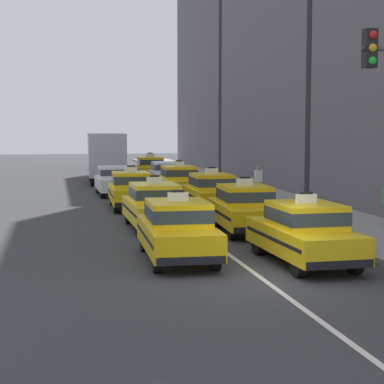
{
  "coord_description": "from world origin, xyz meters",
  "views": [
    {
      "loc": [
        -4.85,
        -15.31,
        3.65
      ],
      "look_at": [
        0.02,
        8.83,
        1.3
      ],
      "focal_mm": 63.29,
      "sensor_mm": 36.0,
      "label": 1
    }
  ],
  "objects_px": {
    "taxi_right_sixth": "(150,168)",
    "taxi_left_nearest": "(177,229)",
    "pedestrian_mid_block": "(259,183)",
    "taxi_right_nearest": "(304,232)",
    "taxi_right_third": "(211,192)",
    "taxi_right_second": "(244,208)",
    "taxi_right_fourth": "(179,181)",
    "taxi_left_third": "(131,189)",
    "fire_hydrant": "(336,223)",
    "sedan_left_fourth": "(114,180)",
    "sedan_right_fifth": "(166,174)",
    "box_truck_left_fifth": "(106,156)",
    "taxi_left_second": "(154,205)"
  },
  "relations": [
    {
      "from": "taxi_left_third",
      "to": "sedan_left_fourth",
      "type": "distance_m",
      "value": 6.2
    },
    {
      "from": "taxi_left_nearest",
      "to": "sedan_left_fourth",
      "type": "xyz_separation_m",
      "value": [
        -0.19,
        18.43,
        -0.03
      ]
    },
    {
      "from": "taxi_right_fourth",
      "to": "taxi_right_second",
      "type": "bearing_deg",
      "value": -89.39
    },
    {
      "from": "pedestrian_mid_block",
      "to": "taxi_right_third",
      "type": "bearing_deg",
      "value": -134.38
    },
    {
      "from": "pedestrian_mid_block",
      "to": "taxi_left_second",
      "type": "bearing_deg",
      "value": -128.85
    },
    {
      "from": "taxi_left_nearest",
      "to": "taxi_left_third",
      "type": "bearing_deg",
      "value": 89.73
    },
    {
      "from": "taxi_right_nearest",
      "to": "taxi_right_third",
      "type": "height_order",
      "value": "same"
    },
    {
      "from": "taxi_left_nearest",
      "to": "taxi_right_third",
      "type": "height_order",
      "value": "same"
    },
    {
      "from": "taxi_right_second",
      "to": "fire_hydrant",
      "type": "height_order",
      "value": "taxi_right_second"
    },
    {
      "from": "taxi_left_third",
      "to": "taxi_right_third",
      "type": "relative_size",
      "value": 1.01
    },
    {
      "from": "taxi_right_second",
      "to": "pedestrian_mid_block",
      "type": "bearing_deg",
      "value": 70.02
    },
    {
      "from": "taxi_left_nearest",
      "to": "pedestrian_mid_block",
      "type": "bearing_deg",
      "value": 64.54
    },
    {
      "from": "taxi_left_nearest",
      "to": "box_truck_left_fifth",
      "type": "height_order",
      "value": "box_truck_left_fifth"
    },
    {
      "from": "taxi_left_third",
      "to": "sedan_right_fifth",
      "type": "relative_size",
      "value": 1.07
    },
    {
      "from": "taxi_right_sixth",
      "to": "taxi_left_nearest",
      "type": "bearing_deg",
      "value": -96.32
    },
    {
      "from": "taxi_left_nearest",
      "to": "sedan_right_fifth",
      "type": "bearing_deg",
      "value": 81.62
    },
    {
      "from": "fire_hydrant",
      "to": "taxi_right_nearest",
      "type": "bearing_deg",
      "value": -124.45
    },
    {
      "from": "box_truck_left_fifth",
      "to": "taxi_right_second",
      "type": "relative_size",
      "value": 1.52
    },
    {
      "from": "taxi_left_nearest",
      "to": "taxi_right_second",
      "type": "distance_m",
      "value": 5.46
    },
    {
      "from": "taxi_left_third",
      "to": "taxi_right_nearest",
      "type": "xyz_separation_m",
      "value": [
        3.17,
        -13.4,
        0.0
      ]
    },
    {
      "from": "sedan_left_fourth",
      "to": "box_truck_left_fifth",
      "type": "height_order",
      "value": "box_truck_left_fifth"
    },
    {
      "from": "taxi_left_nearest",
      "to": "fire_hydrant",
      "type": "bearing_deg",
      "value": 23.08
    },
    {
      "from": "taxi_right_second",
      "to": "fire_hydrant",
      "type": "distance_m",
      "value": 3.27
    },
    {
      "from": "taxi_left_second",
      "to": "taxi_right_fourth",
      "type": "distance_m",
      "value": 11.09
    },
    {
      "from": "taxi_right_third",
      "to": "pedestrian_mid_block",
      "type": "distance_m",
      "value": 4.47
    },
    {
      "from": "taxi_left_second",
      "to": "pedestrian_mid_block",
      "type": "distance_m",
      "value": 10.02
    },
    {
      "from": "taxi_left_third",
      "to": "taxi_right_fourth",
      "type": "xyz_separation_m",
      "value": [
        2.97,
        4.28,
        0.0
      ]
    },
    {
      "from": "taxi_left_third",
      "to": "pedestrian_mid_block",
      "type": "relative_size",
      "value": 2.81
    },
    {
      "from": "sedan_left_fourth",
      "to": "taxi_right_fourth",
      "type": "distance_m",
      "value": 3.74
    },
    {
      "from": "taxi_right_nearest",
      "to": "sedan_right_fifth",
      "type": "relative_size",
      "value": 1.07
    },
    {
      "from": "taxi_right_nearest",
      "to": "taxi_right_sixth",
      "type": "distance_m",
      "value": 28.91
    },
    {
      "from": "sedan_right_fifth",
      "to": "fire_hydrant",
      "type": "height_order",
      "value": "sedan_right_fifth"
    },
    {
      "from": "sedan_left_fourth",
      "to": "taxi_right_fourth",
      "type": "relative_size",
      "value": 0.94
    },
    {
      "from": "box_truck_left_fifth",
      "to": "pedestrian_mid_block",
      "type": "distance_m",
      "value": 14.57
    },
    {
      "from": "taxi_left_nearest",
      "to": "sedan_right_fifth",
      "type": "xyz_separation_m",
      "value": [
        3.33,
        22.57,
        -0.03
      ]
    },
    {
      "from": "taxi_right_second",
      "to": "taxi_right_fourth",
      "type": "xyz_separation_m",
      "value": [
        -0.13,
        12.06,
        0.0
      ]
    },
    {
      "from": "taxi_right_sixth",
      "to": "pedestrian_mid_block",
      "type": "bearing_deg",
      "value": -76.48
    },
    {
      "from": "sedan_left_fourth",
      "to": "fire_hydrant",
      "type": "relative_size",
      "value": 5.93
    },
    {
      "from": "taxi_right_fourth",
      "to": "taxi_right_sixth",
      "type": "xyz_separation_m",
      "value": [
        0.05,
        11.23,
        0.0
      ]
    },
    {
      "from": "taxi_left_nearest",
      "to": "taxi_right_fourth",
      "type": "relative_size",
      "value": 1.0
    },
    {
      "from": "taxi_right_sixth",
      "to": "pedestrian_mid_block",
      "type": "height_order",
      "value": "taxi_right_sixth"
    },
    {
      "from": "sedan_left_fourth",
      "to": "taxi_right_sixth",
      "type": "xyz_separation_m",
      "value": [
        3.26,
        9.32,
        0.03
      ]
    },
    {
      "from": "taxi_left_third",
      "to": "taxi_right_sixth",
      "type": "bearing_deg",
      "value": 78.99
    },
    {
      "from": "fire_hydrant",
      "to": "box_truck_left_fifth",
      "type": "bearing_deg",
      "value": 103.23
    },
    {
      "from": "taxi_right_second",
      "to": "fire_hydrant",
      "type": "relative_size",
      "value": 6.34
    },
    {
      "from": "taxi_left_third",
      "to": "taxi_right_second",
      "type": "bearing_deg",
      "value": -68.29
    },
    {
      "from": "fire_hydrant",
      "to": "sedan_right_fifth",
      "type": "bearing_deg",
      "value": 96.7
    },
    {
      "from": "taxi_right_third",
      "to": "box_truck_left_fifth",
      "type": "bearing_deg",
      "value": 101.67
    },
    {
      "from": "taxi_right_sixth",
      "to": "fire_hydrant",
      "type": "height_order",
      "value": "taxi_right_sixth"
    },
    {
      "from": "taxi_right_sixth",
      "to": "taxi_left_second",
      "type": "bearing_deg",
      "value": -97.48
    }
  ]
}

